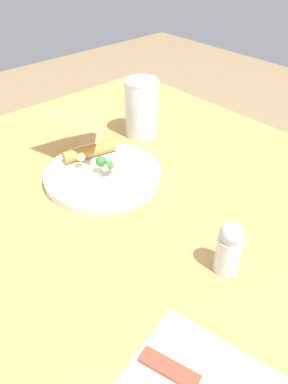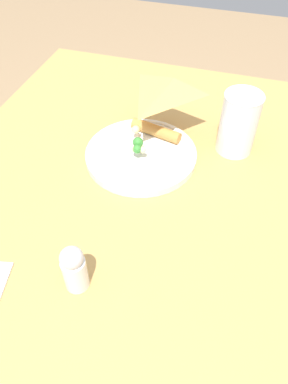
% 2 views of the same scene
% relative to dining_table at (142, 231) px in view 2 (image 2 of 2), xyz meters
% --- Properties ---
extents(ground_plane, '(6.00, 6.00, 0.00)m').
position_rel_dining_table_xyz_m(ground_plane, '(0.00, 0.00, -0.65)').
color(ground_plane, '#997A56').
extents(dining_table, '(0.96, 0.80, 0.77)m').
position_rel_dining_table_xyz_m(dining_table, '(0.00, 0.00, 0.00)').
color(dining_table, tan).
rests_on(dining_table, ground_plane).
extents(plate_pizza, '(0.22, 0.22, 0.05)m').
position_rel_dining_table_xyz_m(plate_pizza, '(-0.09, -0.03, 0.14)').
color(plate_pizza, white).
rests_on(plate_pizza, dining_table).
extents(milk_glass, '(0.08, 0.08, 0.13)m').
position_rel_dining_table_xyz_m(milk_glass, '(-0.17, 0.15, 0.18)').
color(milk_glass, white).
rests_on(milk_glass, dining_table).
extents(salt_shaker, '(0.04, 0.04, 0.09)m').
position_rel_dining_table_xyz_m(salt_shaker, '(0.22, -0.04, 0.17)').
color(salt_shaker, white).
rests_on(salt_shaker, dining_table).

